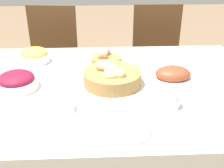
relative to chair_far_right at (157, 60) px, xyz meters
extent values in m
cube|color=silver|center=(-0.45, -0.93, -0.14)|extent=(1.68, 1.16, 0.78)
cylinder|color=brown|center=(-0.20, -0.28, -0.30)|extent=(0.03, 0.03, 0.45)
cylinder|color=brown|center=(0.19, -0.28, -0.30)|extent=(0.03, 0.03, 0.45)
cylinder|color=brown|center=(-0.19, 0.11, -0.30)|extent=(0.03, 0.03, 0.45)
cylinder|color=brown|center=(0.20, 0.11, -0.30)|extent=(0.03, 0.03, 0.45)
cube|color=brown|center=(0.00, -0.09, -0.07)|extent=(0.43, 0.43, 0.02)
cube|color=brown|center=(0.00, 0.12, 0.20)|extent=(0.42, 0.02, 0.52)
cylinder|color=brown|center=(-1.15, -0.26, -0.30)|extent=(0.03, 0.03, 0.45)
cylinder|color=brown|center=(-0.76, -0.30, -0.30)|extent=(0.03, 0.03, 0.45)
cylinder|color=brown|center=(-1.11, 0.13, -0.30)|extent=(0.03, 0.03, 0.45)
cylinder|color=brown|center=(-0.72, 0.09, -0.30)|extent=(0.03, 0.03, 0.45)
cube|color=brown|center=(-0.93, -0.09, -0.07)|extent=(0.46, 0.46, 0.02)
cube|color=brown|center=(-0.91, 0.11, 0.20)|extent=(0.42, 0.06, 0.52)
cylinder|color=#9E7542|center=(-0.44, -0.94, 0.29)|extent=(0.31, 0.31, 0.07)
ellipsoid|color=#E0C184|center=(-0.41, -0.99, 0.33)|extent=(0.08, 0.08, 0.06)
ellipsoid|color=#E0C184|center=(-0.45, -0.94, 0.34)|extent=(0.09, 0.09, 0.06)
ellipsoid|color=#E0C184|center=(-0.49, -0.91, 0.34)|extent=(0.10, 0.09, 0.05)
ellipsoid|color=#E0C184|center=(-0.45, -0.96, 0.34)|extent=(0.09, 0.09, 0.06)
ellipsoid|color=#E0C184|center=(-0.46, -1.00, 0.33)|extent=(0.08, 0.06, 0.05)
ellipsoid|color=#E0C184|center=(-0.48, -0.88, 0.33)|extent=(0.08, 0.09, 0.05)
ellipsoid|color=#E0C184|center=(-0.45, -0.95, 0.34)|extent=(0.08, 0.06, 0.05)
cylinder|color=#9E7542|center=(-0.47, -0.63, 0.27)|extent=(0.19, 0.19, 0.03)
ellipsoid|color=#F29E4C|center=(-0.48, -0.65, 0.30)|extent=(0.04, 0.04, 0.05)
ellipsoid|color=#B27AD1|center=(-0.49, -0.65, 0.30)|extent=(0.04, 0.04, 0.05)
ellipsoid|color=#F29E4C|center=(-0.51, -0.65, 0.30)|extent=(0.04, 0.04, 0.04)
ellipsoid|color=#B27AD1|center=(-0.46, -0.58, 0.30)|extent=(0.04, 0.04, 0.05)
ellipsoid|color=#F4D151|center=(-0.47, -0.60, 0.30)|extent=(0.04, 0.04, 0.05)
ellipsoid|color=silver|center=(-0.11, -0.90, 0.26)|extent=(0.30, 0.21, 0.01)
ellipsoid|color=brown|center=(-0.11, -0.90, 0.28)|extent=(0.20, 0.15, 0.08)
cylinder|color=silver|center=(-0.92, -0.60, 0.28)|extent=(0.19, 0.19, 0.05)
ellipsoid|color=#F4DB4C|center=(-0.92, -0.60, 0.31)|extent=(0.16, 0.16, 0.06)
cylinder|color=silver|center=(-0.94, -0.96, 0.28)|extent=(0.22, 0.22, 0.05)
ellipsoid|color=maroon|center=(-0.94, -0.96, 0.31)|extent=(0.18, 0.18, 0.07)
cylinder|color=silver|center=(-0.43, -1.35, 0.26)|extent=(0.25, 0.25, 0.01)
cube|color=silver|center=(-0.58, -1.35, 0.25)|extent=(0.01, 0.17, 0.00)
cube|color=silver|center=(-0.28, -1.35, 0.25)|extent=(0.01, 0.17, 0.00)
cube|color=silver|center=(-0.25, -1.35, 0.25)|extent=(0.01, 0.17, 0.00)
cylinder|color=silver|center=(-0.19, -1.19, 0.29)|extent=(0.08, 0.08, 0.07)
cube|color=silver|center=(-0.68, -1.19, 0.27)|extent=(0.10, 0.06, 0.03)
camera|label=1|loc=(-0.51, -2.29, 0.94)|focal=45.00mm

